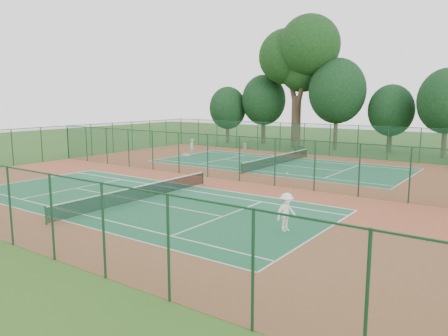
{
  "coord_description": "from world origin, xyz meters",
  "views": [
    {
      "loc": [
        19.7,
        -27.57,
        6.38
      ],
      "look_at": [
        2.6,
        -3.54,
        1.6
      ],
      "focal_mm": 35.0,
      "sensor_mm": 36.0,
      "label": 1
    }
  ],
  "objects_px": {
    "player_near": "(286,212)",
    "big_tree": "(299,55)",
    "kit_bag": "(186,155)",
    "trash_bin": "(245,146)",
    "player_far": "(192,147)",
    "bench": "(299,150)"
  },
  "relations": [
    {
      "from": "player_near",
      "to": "player_far",
      "type": "bearing_deg",
      "value": 66.47
    },
    {
      "from": "player_near",
      "to": "player_far",
      "type": "height_order",
      "value": "player_near"
    },
    {
      "from": "player_far",
      "to": "trash_bin",
      "type": "distance_m",
      "value": 8.02
    },
    {
      "from": "trash_bin",
      "to": "kit_bag",
      "type": "relative_size",
      "value": 1.18
    },
    {
      "from": "trash_bin",
      "to": "big_tree",
      "type": "bearing_deg",
      "value": 54.26
    },
    {
      "from": "kit_bag",
      "to": "big_tree",
      "type": "height_order",
      "value": "big_tree"
    },
    {
      "from": "bench",
      "to": "big_tree",
      "type": "height_order",
      "value": "big_tree"
    },
    {
      "from": "player_far",
      "to": "kit_bag",
      "type": "xyz_separation_m",
      "value": [
        0.14,
        -1.11,
        -0.77
      ]
    },
    {
      "from": "kit_bag",
      "to": "big_tree",
      "type": "bearing_deg",
      "value": 46.57
    },
    {
      "from": "trash_bin",
      "to": "big_tree",
      "type": "xyz_separation_m",
      "value": [
        4.23,
        5.88,
        11.16
      ]
    },
    {
      "from": "player_near",
      "to": "trash_bin",
      "type": "xyz_separation_m",
      "value": [
        -19.69,
        26.93,
        -0.53
      ]
    },
    {
      "from": "player_far",
      "to": "big_tree",
      "type": "xyz_separation_m",
      "value": [
        6.3,
        13.61,
        10.67
      ]
    },
    {
      "from": "player_near",
      "to": "big_tree",
      "type": "height_order",
      "value": "big_tree"
    },
    {
      "from": "bench",
      "to": "big_tree",
      "type": "relative_size",
      "value": 0.1
    },
    {
      "from": "trash_bin",
      "to": "big_tree",
      "type": "height_order",
      "value": "big_tree"
    },
    {
      "from": "player_far",
      "to": "bench",
      "type": "distance_m",
      "value": 12.19
    },
    {
      "from": "player_far",
      "to": "big_tree",
      "type": "height_order",
      "value": "big_tree"
    },
    {
      "from": "trash_bin",
      "to": "bench",
      "type": "distance_m",
      "value": 7.54
    },
    {
      "from": "big_tree",
      "to": "player_near",
      "type": "bearing_deg",
      "value": -64.77
    },
    {
      "from": "kit_bag",
      "to": "trash_bin",
      "type": "bearing_deg",
      "value": 56.98
    },
    {
      "from": "player_near",
      "to": "bench",
      "type": "xyz_separation_m",
      "value": [
        -12.15,
        26.69,
        -0.46
      ]
    },
    {
      "from": "player_far",
      "to": "bench",
      "type": "bearing_deg",
      "value": 114.86
    }
  ]
}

